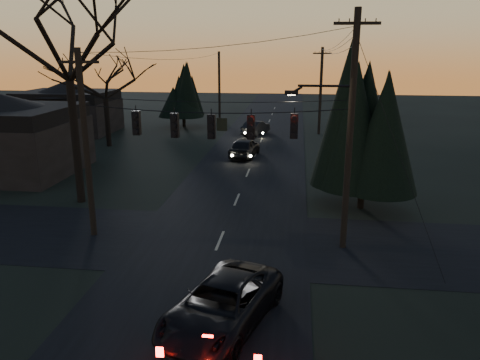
# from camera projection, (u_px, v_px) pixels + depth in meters

# --- Properties ---
(main_road) EXTENTS (8.00, 120.00, 0.02)m
(main_road) POSITION_uv_depth(u_px,v_px,m) (245.00, 181.00, 30.85)
(main_road) COLOR black
(main_road) RESTS_ON ground
(cross_road) EXTENTS (60.00, 7.00, 0.02)m
(cross_road) POSITION_uv_depth(u_px,v_px,m) (220.00, 241.00, 21.30)
(cross_road) COLOR black
(cross_road) RESTS_ON ground
(utility_pole_right) EXTENTS (5.00, 0.30, 10.00)m
(utility_pole_right) POSITION_uv_depth(u_px,v_px,m) (343.00, 247.00, 20.66)
(utility_pole_right) COLOR black
(utility_pole_right) RESTS_ON ground
(utility_pole_left) EXTENTS (1.80, 0.30, 8.50)m
(utility_pole_left) POSITION_uv_depth(u_px,v_px,m) (94.00, 235.00, 22.02)
(utility_pole_left) COLOR black
(utility_pole_left) RESTS_ON ground
(utility_pole_far_r) EXTENTS (1.80, 0.30, 8.50)m
(utility_pole_far_r) POSITION_uv_depth(u_px,v_px,m) (319.00, 134.00, 47.38)
(utility_pole_far_r) COLOR black
(utility_pole_far_r) RESTS_ON ground
(utility_pole_far_l) EXTENTS (0.30, 0.30, 8.00)m
(utility_pole_far_l) POSITION_uv_depth(u_px,v_px,m) (220.00, 120.00, 56.37)
(utility_pole_far_l) COLOR black
(utility_pole_far_l) RESTS_ON ground
(span_signal_assembly) EXTENTS (11.50, 0.44, 1.52)m
(span_signal_assembly) POSITION_uv_depth(u_px,v_px,m) (213.00, 125.00, 19.88)
(span_signal_assembly) COLOR black
(span_signal_assembly) RESTS_ON ground
(bare_tree_left) EXTENTS (10.57, 10.57, 13.56)m
(bare_tree_left) POSITION_uv_depth(u_px,v_px,m) (64.00, 27.00, 24.11)
(bare_tree_left) COLOR black
(bare_tree_left) RESTS_ON ground
(evergreen_right) EXTENTS (4.01, 4.01, 7.95)m
(evergreen_right) POSITION_uv_depth(u_px,v_px,m) (366.00, 125.00, 24.41)
(evergreen_right) COLOR black
(evergreen_right) RESTS_ON ground
(bare_tree_dist) EXTENTS (6.63, 6.63, 8.37)m
(bare_tree_dist) POSITION_uv_depth(u_px,v_px,m) (104.00, 79.00, 40.06)
(bare_tree_dist) COLOR black
(bare_tree_dist) RESTS_ON ground
(evergreen_dist) EXTENTS (4.07, 4.07, 6.17)m
(evergreen_dist) POSITION_uv_depth(u_px,v_px,m) (183.00, 93.00, 50.77)
(evergreen_dist) COLOR black
(evergreen_dist) RESTS_ON ground
(house_left_far) EXTENTS (9.00, 7.00, 5.20)m
(house_left_far) POSITION_uv_depth(u_px,v_px,m) (68.00, 107.00, 47.76)
(house_left_far) COLOR black
(house_left_far) RESTS_ON ground
(suv_near) EXTENTS (3.94, 5.82, 1.48)m
(suv_near) POSITION_uv_depth(u_px,v_px,m) (222.00, 305.00, 14.63)
(suv_near) COLOR black
(suv_near) RESTS_ON ground
(sedan_oncoming_a) EXTENTS (2.37, 4.74, 1.55)m
(sedan_oncoming_a) POSITION_uv_depth(u_px,v_px,m) (245.00, 147.00, 37.32)
(sedan_oncoming_a) COLOR black
(sedan_oncoming_a) RESTS_ON ground
(sedan_oncoming_b) EXTENTS (2.70, 4.44, 1.38)m
(sedan_oncoming_b) POSITION_uv_depth(u_px,v_px,m) (256.00, 128.00, 46.89)
(sedan_oncoming_b) COLOR black
(sedan_oncoming_b) RESTS_ON ground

